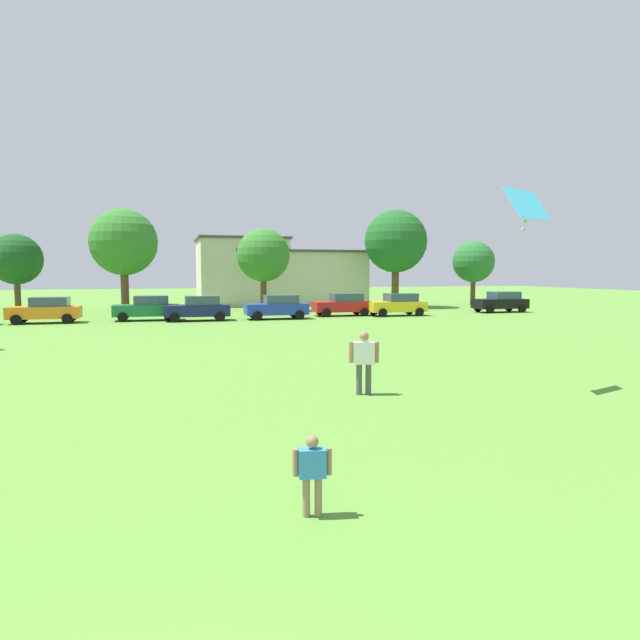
{
  "coord_description": "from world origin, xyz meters",
  "views": [
    {
      "loc": [
        0.42,
        -2.7,
        3.32
      ],
      "look_at": [
        3.93,
        9.87,
        2.18
      ],
      "focal_mm": 31.48,
      "sensor_mm": 36.0,
      "label": 1
    }
  ],
  "objects_px": {
    "child_kite_flyer": "(312,468)",
    "tree_center": "(263,255)",
    "tree_right": "(396,242)",
    "parked_car_orange_1": "(46,310)",
    "parked_car_green_2": "(148,308)",
    "tree_left": "(124,242)",
    "tree_far_left": "(16,259)",
    "adult_bystander": "(364,357)",
    "parked_car_blue_4": "(277,307)",
    "parked_car_red_5": "(343,304)",
    "parked_car_black_7": "(501,302)",
    "parked_car_yellow_6": "(398,304)",
    "parked_car_navy_3": "(198,308)",
    "kite": "(527,206)",
    "tree_far_right": "(474,262)"
  },
  "relations": [
    {
      "from": "adult_bystander",
      "to": "parked_car_yellow_6",
      "type": "bearing_deg",
      "value": -101.59
    },
    {
      "from": "kite",
      "to": "tree_center",
      "type": "relative_size",
      "value": 0.22
    },
    {
      "from": "tree_far_left",
      "to": "parked_car_yellow_6",
      "type": "bearing_deg",
      "value": -21.59
    },
    {
      "from": "parked_car_red_5",
      "to": "parked_car_green_2",
      "type": "bearing_deg",
      "value": 0.97
    },
    {
      "from": "parked_car_orange_1",
      "to": "parked_car_green_2",
      "type": "distance_m",
      "value": 6.24
    },
    {
      "from": "parked_car_green_2",
      "to": "parked_car_black_7",
      "type": "height_order",
      "value": "same"
    },
    {
      "from": "parked_car_blue_4",
      "to": "parked_car_green_2",
      "type": "bearing_deg",
      "value": -8.37
    },
    {
      "from": "parked_car_blue_4",
      "to": "tree_right",
      "type": "height_order",
      "value": "tree_right"
    },
    {
      "from": "parked_car_orange_1",
      "to": "parked_car_black_7",
      "type": "xyz_separation_m",
      "value": [
        33.78,
        0.66,
        0.0
      ]
    },
    {
      "from": "parked_car_green_2",
      "to": "tree_right",
      "type": "height_order",
      "value": "tree_right"
    },
    {
      "from": "parked_car_black_7",
      "to": "tree_far_right",
      "type": "xyz_separation_m",
      "value": [
        2.78,
        9.01,
        3.39
      ]
    },
    {
      "from": "child_kite_flyer",
      "to": "parked_car_orange_1",
      "type": "height_order",
      "value": "parked_car_orange_1"
    },
    {
      "from": "kite",
      "to": "parked_car_green_2",
      "type": "distance_m",
      "value": 28.67
    },
    {
      "from": "parked_car_yellow_6",
      "to": "parked_car_green_2",
      "type": "bearing_deg",
      "value": -2.6
    },
    {
      "from": "parked_car_green_2",
      "to": "tree_far_left",
      "type": "bearing_deg",
      "value": -45.26
    },
    {
      "from": "kite",
      "to": "tree_far_right",
      "type": "bearing_deg",
      "value": 61.08
    },
    {
      "from": "adult_bystander",
      "to": "kite",
      "type": "height_order",
      "value": "kite"
    },
    {
      "from": "child_kite_flyer",
      "to": "parked_car_red_5",
      "type": "relative_size",
      "value": 0.26
    },
    {
      "from": "adult_bystander",
      "to": "tree_center",
      "type": "bearing_deg",
      "value": -81.39
    },
    {
      "from": "parked_car_yellow_6",
      "to": "parked_car_black_7",
      "type": "bearing_deg",
      "value": -173.41
    },
    {
      "from": "adult_bystander",
      "to": "parked_car_red_5",
      "type": "relative_size",
      "value": 0.4
    },
    {
      "from": "parked_car_navy_3",
      "to": "tree_center",
      "type": "relative_size",
      "value": 0.62
    },
    {
      "from": "child_kite_flyer",
      "to": "tree_left",
      "type": "xyz_separation_m",
      "value": [
        -4.91,
        40.92,
        4.97
      ]
    },
    {
      "from": "parked_car_blue_4",
      "to": "tree_right",
      "type": "xyz_separation_m",
      "value": [
        13.03,
        9.74,
        5.19
      ]
    },
    {
      "from": "tree_far_right",
      "to": "parked_car_blue_4",
      "type": "bearing_deg",
      "value": -153.92
    },
    {
      "from": "tree_center",
      "to": "tree_far_left",
      "type": "bearing_deg",
      "value": 169.6
    },
    {
      "from": "tree_left",
      "to": "parked_car_black_7",
      "type": "bearing_deg",
      "value": -15.34
    },
    {
      "from": "tree_left",
      "to": "adult_bystander",
      "type": "bearing_deg",
      "value": -76.48
    },
    {
      "from": "adult_bystander",
      "to": "parked_car_blue_4",
      "type": "distance_m",
      "value": 24.46
    },
    {
      "from": "parked_car_red_5",
      "to": "parked_car_yellow_6",
      "type": "bearing_deg",
      "value": 165.06
    },
    {
      "from": "kite",
      "to": "parked_car_blue_4",
      "type": "relative_size",
      "value": 0.35
    },
    {
      "from": "parked_car_blue_4",
      "to": "tree_far_right",
      "type": "height_order",
      "value": "tree_far_right"
    },
    {
      "from": "tree_far_right",
      "to": "tree_right",
      "type": "bearing_deg",
      "value": -174.45
    },
    {
      "from": "parked_car_black_7",
      "to": "tree_left",
      "type": "height_order",
      "value": "tree_left"
    },
    {
      "from": "adult_bystander",
      "to": "parked_car_yellow_6",
      "type": "relative_size",
      "value": 0.4
    },
    {
      "from": "parked_car_black_7",
      "to": "tree_far_right",
      "type": "height_order",
      "value": "tree_far_right"
    },
    {
      "from": "parked_car_yellow_6",
      "to": "kite",
      "type": "bearing_deg",
      "value": 74.03
    },
    {
      "from": "parked_car_navy_3",
      "to": "tree_far_right",
      "type": "bearing_deg",
      "value": -158.77
    },
    {
      "from": "parked_car_green_2",
      "to": "tree_left",
      "type": "height_order",
      "value": "tree_left"
    },
    {
      "from": "parked_car_red_5",
      "to": "parked_car_black_7",
      "type": "distance_m",
      "value": 13.53
    },
    {
      "from": "child_kite_flyer",
      "to": "tree_far_right",
      "type": "distance_m",
      "value": 50.12
    },
    {
      "from": "parked_car_navy_3",
      "to": "tree_right",
      "type": "distance_m",
      "value": 21.46
    },
    {
      "from": "tree_far_left",
      "to": "tree_far_right",
      "type": "xyz_separation_m",
      "value": [
        40.59,
        -1.05,
        -0.03
      ]
    },
    {
      "from": "child_kite_flyer",
      "to": "tree_center",
      "type": "relative_size",
      "value": 0.16
    },
    {
      "from": "adult_bystander",
      "to": "tree_center",
      "type": "distance_m",
      "value": 32.74
    },
    {
      "from": "parked_car_green_2",
      "to": "tree_left",
      "type": "xyz_separation_m",
      "value": [
        -1.94,
        8.38,
        4.78
      ]
    },
    {
      "from": "tree_right",
      "to": "parked_car_orange_1",
      "type": "bearing_deg",
      "value": -162.47
    },
    {
      "from": "child_kite_flyer",
      "to": "parked_car_green_2",
      "type": "bearing_deg",
      "value": 104.35
    },
    {
      "from": "parked_car_orange_1",
      "to": "tree_far_right",
      "type": "xyz_separation_m",
      "value": [
        36.56,
        9.67,
        3.39
      ]
    },
    {
      "from": "parked_car_green_2",
      "to": "parked_car_yellow_6",
      "type": "relative_size",
      "value": 1.0
    }
  ]
}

